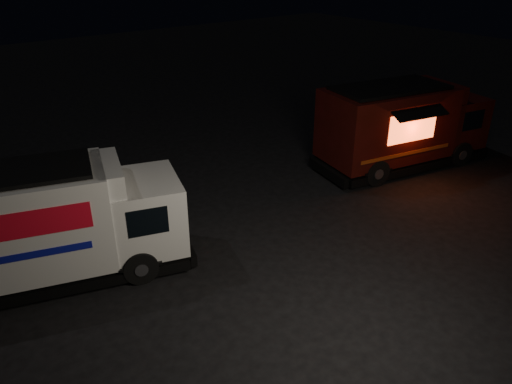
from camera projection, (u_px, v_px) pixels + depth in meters
name	position (u px, v px, depth m)	size (l,w,h in m)	color
ground	(279.00, 262.00, 13.64)	(80.00, 80.00, 0.00)	black
white_truck	(51.00, 224.00, 12.44)	(6.82, 2.33, 3.09)	silver
red_truck	(404.00, 125.00, 19.05)	(6.95, 2.56, 3.23)	#370B0A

